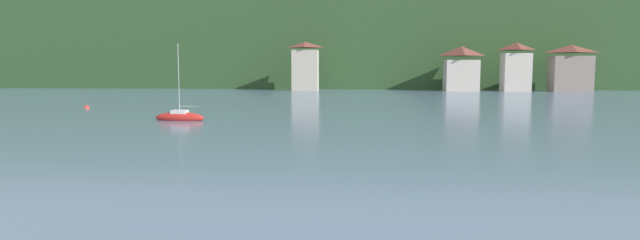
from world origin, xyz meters
TOP-DOWN VIEW (x-y plane):
  - wooded_hillside at (13.08, 158.91)m, footprint 352.00×49.73m
  - shore_building_west at (-9.79, 124.32)m, footprint 5.14×3.29m
  - shore_building_westcentral at (19.58, 125.33)m, footprint 6.32×5.43m
  - shore_building_central at (29.36, 124.75)m, footprint 5.08×4.21m
  - shore_building_eastcentral at (39.15, 124.78)m, footprint 7.29×4.26m
  - sailboat_far_3 at (-13.05, 66.23)m, footprint 4.18×1.43m
  - mooring_buoy_near at (-27.80, 78.35)m, footprint 0.57×0.57m

SIDE VIEW (x-z plane):
  - mooring_buoy_near at x=-27.80m, z-range -0.29..0.29m
  - sailboat_far_3 at x=-13.05m, z-range -2.97..3.48m
  - shore_building_westcentral at x=19.58m, z-range -0.12..8.24m
  - shore_building_eastcentral at x=39.15m, z-range -0.13..8.38m
  - shore_building_central at x=29.36m, z-range -0.13..8.86m
  - shore_building_west at x=-9.79m, z-range -0.12..9.15m
  - wooded_hillside at x=13.08m, z-range -11.55..29.15m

